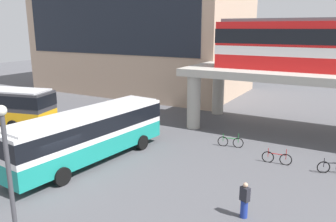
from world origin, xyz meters
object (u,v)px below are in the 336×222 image
object	(u,v)px
pedestrian_walking_across	(244,201)
bicycle_green	(231,142)
pedestrian_waiting_near_stop	(108,110)
bicycle_red	(277,158)
bus_main	(89,131)
station_building	(142,16)
bicycle_black	(333,167)

from	to	relation	value
pedestrian_walking_across	bicycle_green	bearing A→B (deg)	112.89
pedestrian_waiting_near_stop	bicycle_red	bearing A→B (deg)	-11.64
bus_main	bicycle_green	xyz separation A→B (m)	(6.68, 6.81, -1.63)
bus_main	station_building	bearing A→B (deg)	116.39
bus_main	bicycle_red	size ratio (longest dim) A/B	6.28
station_building	bus_main	bearing A→B (deg)	-63.61
station_building	bicycle_red	bearing A→B (deg)	-39.29
bicycle_black	station_building	bearing A→B (deg)	144.64
bicycle_red	pedestrian_waiting_near_stop	size ratio (longest dim) A/B	1.07
station_building	bus_main	xyz separation A→B (m)	(11.38, -22.94, -7.60)
bicycle_black	pedestrian_waiting_near_stop	bearing A→B (deg)	170.62
bicycle_black	pedestrian_waiting_near_stop	size ratio (longest dim) A/B	0.99
pedestrian_waiting_near_stop	bicycle_black	bearing A→B (deg)	-9.38
bicycle_black	bicycle_green	world-z (taller)	same
pedestrian_walking_across	bicycle_red	bearing A→B (deg)	90.50
bicycle_red	bicycle_green	bearing A→B (deg)	156.97
bicycle_green	bicycle_red	bearing A→B (deg)	-23.03
bus_main	bicycle_black	size ratio (longest dim) A/B	6.76
station_building	bicycle_green	size ratio (longest dim) A/B	14.76
station_building	bicycle_black	size ratio (longest dim) A/B	15.65
bicycle_red	bicycle_green	size ratio (longest dim) A/B	1.01
bus_main	bicycle_black	xyz separation A→B (m)	(13.24, 5.47, -1.63)
pedestrian_walking_across	bus_main	bearing A→B (deg)	171.51
bicycle_green	pedestrian_waiting_near_stop	xyz separation A→B (m)	(-12.31, 1.78, 0.43)
bicycle_red	bicycle_black	xyz separation A→B (m)	(3.11, 0.13, 0.00)
bus_main	bicycle_green	bearing A→B (deg)	45.54
pedestrian_walking_across	pedestrian_waiting_near_stop	xyz separation A→B (m)	(-15.82, 10.11, 0.01)
station_building	pedestrian_waiting_near_stop	distance (m)	17.80
bicycle_red	bus_main	bearing A→B (deg)	-152.23
bicycle_black	pedestrian_waiting_near_stop	xyz separation A→B (m)	(-18.87, 3.12, 0.43)
bicycle_red	bicycle_black	distance (m)	3.11
bus_main	bicycle_green	distance (m)	9.67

